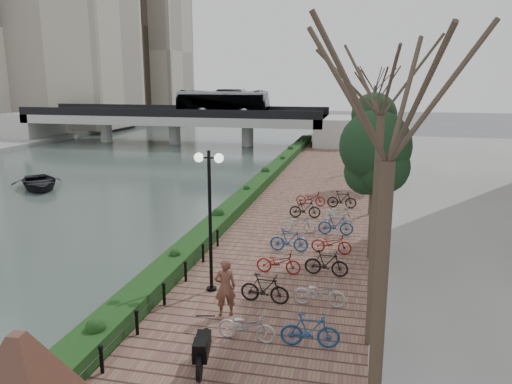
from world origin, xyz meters
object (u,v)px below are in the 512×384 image
(motorcycle, at_px, (203,346))
(boat, at_px, (39,182))
(pedestrian, at_px, (225,287))
(lamppost, at_px, (210,191))

(motorcycle, height_order, boat, motorcycle)
(pedestrian, bearing_deg, lamppost, -84.26)
(lamppost, bearing_deg, motorcycle, -75.03)
(lamppost, height_order, boat, lamppost)
(lamppost, relative_size, motorcycle, 2.94)
(motorcycle, xyz_separation_m, pedestrian, (-0.20, 2.80, 0.41))
(lamppost, distance_m, pedestrian, 3.31)
(pedestrian, height_order, boat, pedestrian)
(lamppost, distance_m, motorcycle, 5.59)
(pedestrian, bearing_deg, motorcycle, 69.21)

